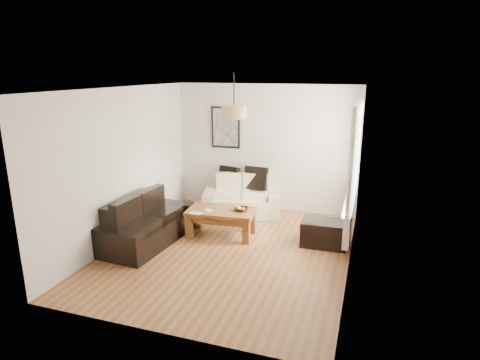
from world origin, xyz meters
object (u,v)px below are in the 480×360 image
(sofa_leather, at_px, (147,221))
(coffee_table, at_px, (221,223))
(loveseat_cream, at_px, (242,196))
(ottoman, at_px, (324,233))

(sofa_leather, height_order, coffee_table, sofa_leather)
(loveseat_cream, distance_m, coffee_table, 1.21)
(loveseat_cream, xyz_separation_m, coffee_table, (0.00, -1.20, -0.14))
(loveseat_cream, relative_size, sofa_leather, 0.86)
(loveseat_cream, distance_m, ottoman, 2.09)
(loveseat_cream, bearing_deg, ottoman, -45.19)
(sofa_leather, xyz_separation_m, ottoman, (2.88, 0.82, -0.17))
(loveseat_cream, height_order, ottoman, loveseat_cream)
(loveseat_cream, xyz_separation_m, sofa_leather, (-1.08, -1.88, 0.00))
(sofa_leather, relative_size, coffee_table, 1.51)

